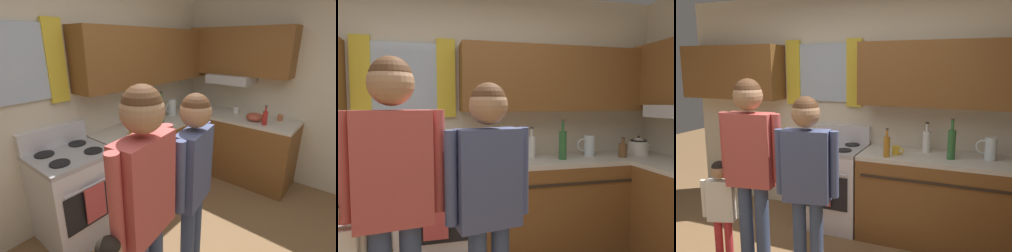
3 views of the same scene
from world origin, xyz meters
The scene contains 17 objects.
back_wall_unit centered at (0.04, 1.82, 1.46)m, with size 4.60×0.42×2.60m.
right_wall_unit centered at (2.30, 0.09, 1.40)m, with size 0.52×4.05×2.60m.
kitchen_counter_run centered at (1.51, 1.23, 0.45)m, with size 2.11×1.77×0.90m.
stove_oven centered at (-0.16, 1.54, 0.47)m, with size 0.67×0.67×1.10m.
bottle_wine_green centered at (1.08, 1.49, 1.05)m, with size 0.08×0.08×0.39m.
bottle_sauce_red centered at (1.80, 0.43, 0.99)m, with size 0.06×0.06×0.25m.
bottle_squat_brown centered at (1.73, 1.44, 0.98)m, with size 0.08×0.08×0.21m.
bottle_milk_white centered at (0.82, 1.68, 1.02)m, with size 0.08×0.08×0.31m.
bottle_oil_amber centered at (0.48, 1.34, 1.01)m, with size 0.06×0.06×0.29m.
mug_mustard_yellow centered at (0.55, 1.45, 0.95)m, with size 0.12×0.08×0.09m.
cup_terracotta centered at (2.11, 0.34, 0.94)m, with size 0.11×0.07×0.08m.
mug_ceramic_white centered at (2.08, 0.93, 0.95)m, with size 0.13×0.08×0.09m.
stovetop_kettle centered at (1.99, 1.53, 1.00)m, with size 0.27×0.20×0.21m.
water_pitcher centered at (1.42, 1.59, 1.01)m, with size 0.19×0.11×0.22m.
mixing_bowl centered at (1.90, 0.59, 0.95)m, with size 0.22×0.22×0.10m.
adult_holding_child centered at (-0.38, 0.34, 1.07)m, with size 0.52×0.23×1.69m.
adult_in_plaid centered at (0.11, 0.35, 0.99)m, with size 0.48×0.21×1.57m.
Camera 1 is at (-1.21, -0.50, 1.88)m, focal length 26.62 mm.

